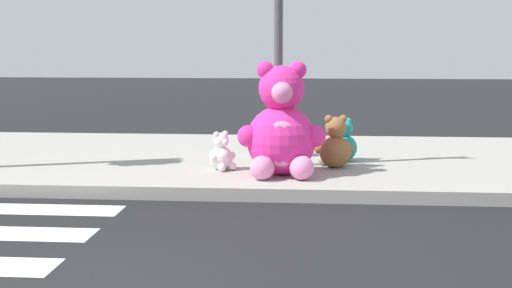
% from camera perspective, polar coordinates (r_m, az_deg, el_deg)
% --- Properties ---
extents(sidewalk, '(28.00, 4.40, 0.15)m').
position_cam_1_polar(sidewalk, '(9.62, -3.89, -1.37)').
color(sidewalk, '#9E9B93').
rests_on(sidewalk, ground_plane).
extents(sign_pole, '(0.56, 0.11, 3.20)m').
position_cam_1_polar(sign_pole, '(8.59, 1.89, 9.36)').
color(sign_pole, '#4C4C51').
rests_on(sign_pole, sidewalk).
extents(plush_pink_large, '(1.04, 0.92, 1.35)m').
position_cam_1_polar(plush_pink_large, '(8.06, 2.13, 1.17)').
color(plush_pink_large, '#F22D93').
rests_on(plush_pink_large, sidewalk).
extents(plush_white, '(0.34, 0.34, 0.48)m').
position_cam_1_polar(plush_white, '(8.45, -2.88, -0.88)').
color(plush_white, white).
rests_on(plush_white, sidewalk).
extents(plush_brown, '(0.51, 0.47, 0.67)m').
position_cam_1_polar(plush_brown, '(8.66, 6.61, -0.20)').
color(plush_brown, olive).
rests_on(plush_brown, sidewalk).
extents(plush_yellow, '(0.49, 0.53, 0.70)m').
position_cam_1_polar(plush_yellow, '(9.43, 1.68, 0.62)').
color(plush_yellow, yellow).
rests_on(plush_yellow, sidewalk).
extents(plush_teal, '(0.41, 0.40, 0.57)m').
position_cam_1_polar(plush_teal, '(9.17, 7.27, 0.02)').
color(plush_teal, teal).
rests_on(plush_teal, sidewalk).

